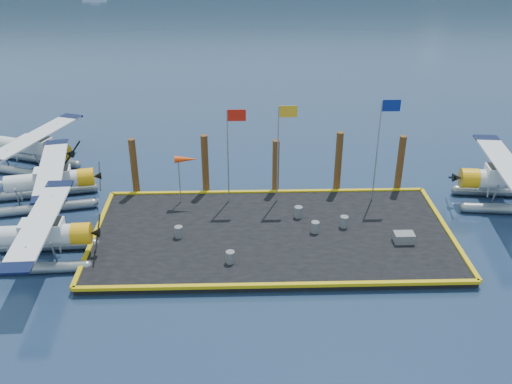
# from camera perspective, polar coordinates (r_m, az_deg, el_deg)

# --- Properties ---
(ground) EXTENTS (4000.00, 4000.00, 0.00)m
(ground) POSITION_cam_1_polar(r_m,az_deg,el_deg) (32.62, 1.63, -4.63)
(ground) COLOR #182C48
(ground) RESTS_ON ground
(dock) EXTENTS (20.00, 10.00, 0.40)m
(dock) POSITION_cam_1_polar(r_m,az_deg,el_deg) (32.52, 1.63, -4.33)
(dock) COLOR black
(dock) RESTS_ON ground
(dock_bumpers) EXTENTS (20.25, 10.25, 0.18)m
(dock_bumpers) POSITION_cam_1_polar(r_m,az_deg,el_deg) (32.37, 1.64, -3.89)
(dock_bumpers) COLOR #C8A40B
(dock_bumpers) RESTS_ON dock
(seaplane_a) EXTENTS (8.54, 9.41, 3.35)m
(seaplane_a) POSITION_cam_1_polar(r_m,az_deg,el_deg) (32.00, -21.14, -4.31)
(seaplane_a) COLOR gray
(seaplane_a) RESTS_ON ground
(seaplane_b) EXTENTS (8.64, 9.42, 3.33)m
(seaplane_b) POSITION_cam_1_polar(r_m,az_deg,el_deg) (37.83, -20.12, 0.83)
(seaplane_b) COLOR gray
(seaplane_b) RESTS_ON ground
(seaplane_c) EXTENTS (9.06, 9.62, 3.47)m
(seaplane_c) POSITION_cam_1_polar(r_m,az_deg,el_deg) (43.13, -21.54, 3.90)
(seaplane_c) COLOR gray
(seaplane_c) RESTS_ON ground
(seaplane_d) EXTENTS (9.28, 10.24, 3.62)m
(seaplane_d) POSITION_cam_1_polar(r_m,az_deg,el_deg) (38.74, 24.13, 0.89)
(seaplane_d) COLOR gray
(seaplane_d) RESTS_ON ground
(drum_0) EXTENTS (0.46, 0.46, 0.65)m
(drum_0) POSITION_cam_1_polar(r_m,az_deg,el_deg) (32.10, -7.74, -3.96)
(drum_0) COLOR #5F5E63
(drum_0) RESTS_ON dock
(drum_1) EXTENTS (0.46, 0.46, 0.65)m
(drum_1) POSITION_cam_1_polar(r_m,az_deg,el_deg) (32.41, 5.94, -3.51)
(drum_1) COLOR #5F5E63
(drum_1) RESTS_ON dock
(drum_2) EXTENTS (0.47, 0.47, 0.67)m
(drum_2) POSITION_cam_1_polar(r_m,az_deg,el_deg) (33.14, 8.80, -2.95)
(drum_2) COLOR #5F5E63
(drum_2) RESTS_ON dock
(drum_3) EXTENTS (0.46, 0.46, 0.66)m
(drum_3) POSITION_cam_1_polar(r_m,az_deg,el_deg) (29.70, -2.58, -6.52)
(drum_3) COLOR #5F5E63
(drum_3) RESTS_ON dock
(drum_5) EXTENTS (0.48, 0.48, 0.67)m
(drum_5) POSITION_cam_1_polar(r_m,az_deg,el_deg) (33.83, 4.26, -2.01)
(drum_5) COLOR #5F5E63
(drum_5) RESTS_ON dock
(crate) EXTENTS (1.09, 0.72, 0.54)m
(crate) POSITION_cam_1_polar(r_m,az_deg,el_deg) (32.42, 14.56, -4.43)
(crate) COLOR #5F5E63
(crate) RESTS_ON dock
(flagpole_red) EXTENTS (1.14, 0.08, 6.00)m
(flagpole_red) POSITION_cam_1_polar(r_m,az_deg,el_deg) (33.97, -2.51, 5.03)
(flagpole_red) COLOR #9B9AA3
(flagpole_red) RESTS_ON dock
(flagpole_yellow) EXTENTS (1.14, 0.08, 6.20)m
(flagpole_yellow) POSITION_cam_1_polar(r_m,az_deg,el_deg) (34.01, 2.56, 5.27)
(flagpole_yellow) COLOR #9B9AA3
(flagpole_yellow) RESTS_ON dock
(flagpole_blue) EXTENTS (1.14, 0.08, 6.50)m
(flagpole_blue) POSITION_cam_1_polar(r_m,az_deg,el_deg) (34.90, 12.48, 5.53)
(flagpole_blue) COLOR #9B9AA3
(flagpole_blue) RESTS_ON dock
(windsock) EXTENTS (1.40, 0.44, 3.12)m
(windsock) POSITION_cam_1_polar(r_m,az_deg,el_deg) (34.58, -7.01, 3.16)
(windsock) COLOR #9B9AA3
(windsock) RESTS_ON dock
(piling_0) EXTENTS (0.44, 0.44, 4.00)m
(piling_0) POSITION_cam_1_polar(r_m,az_deg,el_deg) (37.01, -12.07, 2.32)
(piling_0) COLOR #472A14
(piling_0) RESTS_ON ground
(piling_1) EXTENTS (0.44, 0.44, 4.20)m
(piling_1) POSITION_cam_1_polar(r_m,az_deg,el_deg) (36.42, -5.10, 2.59)
(piling_1) COLOR #472A14
(piling_1) RESTS_ON ground
(piling_2) EXTENTS (0.44, 0.44, 3.80)m
(piling_2) POSITION_cam_1_polar(r_m,az_deg,el_deg) (36.50, 1.99, 2.40)
(piling_2) COLOR #472A14
(piling_2) RESTS_ON ground
(piling_3) EXTENTS (0.44, 0.44, 4.30)m
(piling_3) POSITION_cam_1_polar(r_m,az_deg,el_deg) (36.86, 8.22, 2.81)
(piling_3) COLOR #472A14
(piling_3) RESTS_ON ground
(piling_4) EXTENTS (0.44, 0.44, 4.00)m
(piling_4) POSITION_cam_1_polar(r_m,az_deg,el_deg) (37.80, 14.20, 2.62)
(piling_4) COLOR #472A14
(piling_4) RESTS_ON ground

